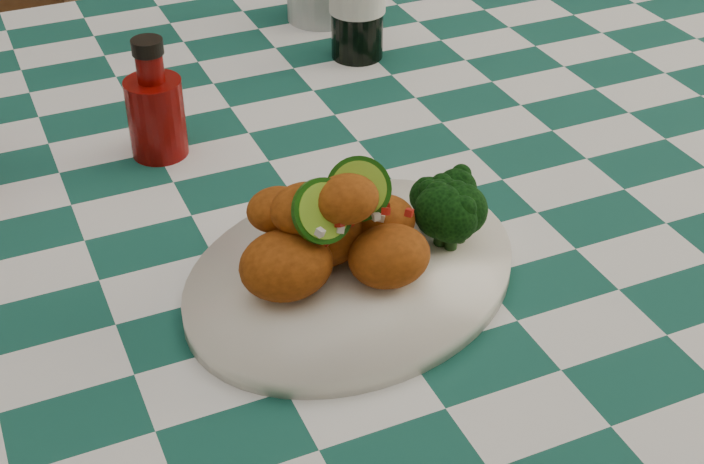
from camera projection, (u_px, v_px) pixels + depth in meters
name	position (u px, v px, depth m)	size (l,w,h in m)	color
dining_table	(284.00, 424.00, 1.25)	(1.66, 1.06, 0.79)	#154F42
plate	(352.00, 275.00, 0.85)	(0.32, 0.25, 0.02)	white
fried_chicken_pile	(342.00, 224.00, 0.82)	(0.15, 0.11, 0.09)	#9F450F
broccoli_side	(447.00, 208.00, 0.87)	(0.07, 0.07, 0.06)	black
ketchup_bottle	(154.00, 98.00, 1.00)	(0.06, 0.06, 0.13)	#6B0705
wooden_chair_right	(274.00, 113.00, 1.80)	(0.41, 0.43, 0.91)	#472814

